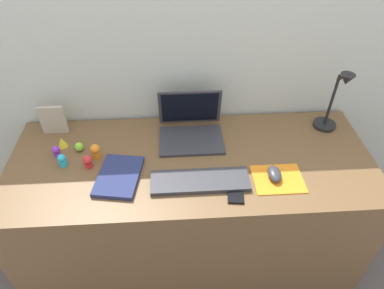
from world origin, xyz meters
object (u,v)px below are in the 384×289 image
object	(u,v)px
desk_lamp	(334,103)
toy_figurine_purple	(56,151)
toy_figurine_cyan	(62,159)
toy_figurine_orange	(95,151)
notebook_pad	(119,176)
laptop	(191,125)
toy_figurine_lime	(79,147)
keyboard	(200,181)
picture_frame	(53,120)
mouse	(275,174)
toy_figurine_yellow	(62,142)
toy_figurine_red	(88,161)
cell_phone	(235,191)

from	to	relation	value
desk_lamp	toy_figurine_purple	bearing A→B (deg)	-174.94
toy_figurine_cyan	toy_figurine_orange	world-z (taller)	toy_figurine_orange
desk_lamp	notebook_pad	size ratio (longest dim) A/B	1.39
laptop	notebook_pad	distance (m)	0.42
toy_figurine_cyan	toy_figurine_lime	distance (m)	0.11
keyboard	picture_frame	size ratio (longest dim) A/B	2.73
toy_figurine_purple	keyboard	bearing A→B (deg)	-17.87
mouse	toy_figurine_yellow	distance (m)	0.97
toy_figurine_lime	notebook_pad	bearing A→B (deg)	-43.48
toy_figurine_red	laptop	bearing A→B (deg)	23.10
mouse	toy_figurine_lime	bearing A→B (deg)	165.21
desk_lamp	notebook_pad	distance (m)	1.04
toy_figurine_red	keyboard	bearing A→B (deg)	-14.72
notebook_pad	toy_figurine_orange	distance (m)	0.18
laptop	toy_figurine_lime	distance (m)	0.53
picture_frame	toy_figurine_cyan	bearing A→B (deg)	-70.24
notebook_pad	toy_figurine_purple	distance (m)	0.33
keyboard	toy_figurine_yellow	distance (m)	0.68
laptop	toy_figurine_orange	distance (m)	0.45
desk_lamp	toy_figurine_orange	xyz separation A→B (m)	(-1.10, -0.13, -0.12)
toy_figurine_cyan	toy_figurine_yellow	xyz separation A→B (m)	(-0.03, 0.12, -0.01)
laptop	mouse	size ratio (longest dim) A/B	3.12
cell_phone	picture_frame	bearing A→B (deg)	158.64
keyboard	toy_figurine_purple	distance (m)	0.66
picture_frame	toy_figurine_orange	distance (m)	0.30
laptop	toy_figurine_yellow	size ratio (longest dim) A/B	6.05
cell_phone	toy_figurine_cyan	xyz separation A→B (m)	(-0.73, 0.20, 0.03)
toy_figurine_purple	picture_frame	bearing A→B (deg)	104.42
picture_frame	toy_figurine_purple	bearing A→B (deg)	-75.58
toy_figurine_lime	toy_figurine_orange	distance (m)	0.10
mouse	toy_figurine_yellow	xyz separation A→B (m)	(-0.94, 0.26, 0.00)
toy_figurine_orange	mouse	bearing A→B (deg)	-12.69
laptop	notebook_pad	bearing A→B (deg)	-139.66
toy_figurine_red	picture_frame	bearing A→B (deg)	128.02
desk_lamp	toy_figurine_orange	world-z (taller)	desk_lamp
toy_figurine_red	toy_figurine_purple	size ratio (longest dim) A/B	1.06
notebook_pad	toy_figurine_cyan	bearing A→B (deg)	168.45
notebook_pad	toy_figurine_cyan	size ratio (longest dim) A/B	3.92
cell_phone	toy_figurine_yellow	distance (m)	0.83
notebook_pad	toy_figurine_yellow	xyz separation A→B (m)	(-0.28, 0.22, 0.01)
mouse	toy_figurine_yellow	size ratio (longest dim) A/B	1.93
desk_lamp	toy_figurine_orange	size ratio (longest dim) A/B	4.67
keyboard	toy_figurine_purple	world-z (taller)	toy_figurine_purple
mouse	toy_figurine_orange	world-z (taller)	toy_figurine_orange
desk_lamp	picture_frame	size ratio (longest dim) A/B	2.22
laptop	toy_figurine_orange	world-z (taller)	laptop
mouse	picture_frame	world-z (taller)	picture_frame
laptop	toy_figurine_yellow	world-z (taller)	laptop
laptop	keyboard	size ratio (longest dim) A/B	0.73
toy_figurine_red	toy_figurine_orange	distance (m)	0.06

